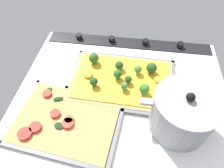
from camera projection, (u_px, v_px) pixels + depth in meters
ground_plane at (122, 96)px, 71.41cm from camera, size 75.33×64.32×3.00cm
stove_control_panel at (128, 42)px, 87.85cm from camera, size 72.32×7.00×2.60cm
baking_tray_front at (122, 81)px, 73.53cm from camera, size 40.25×28.19×1.30cm
broccoli_pizza at (122, 78)px, 72.58cm from camera, size 37.79×25.73×5.93cm
baking_tray_back at (67, 120)px, 63.07cm from camera, size 36.46×28.99×1.30cm
veggie_pizza_back at (65, 119)px, 62.54cm from camera, size 33.81×26.34×1.90cm
cooking_pot at (182, 113)px, 57.19cm from camera, size 25.44×18.61×16.17cm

